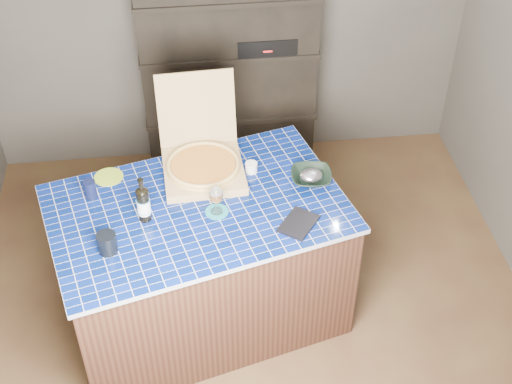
{
  "coord_description": "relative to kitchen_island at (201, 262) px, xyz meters",
  "views": [
    {
      "loc": [
        -0.32,
        -2.83,
        3.5
      ],
      "look_at": [
        0.01,
        0.0,
        1.03
      ],
      "focal_mm": 50.0,
      "sensor_mm": 36.0,
      "label": 1
    }
  ],
  "objects": [
    {
      "name": "room",
      "position": [
        0.3,
        -0.09,
        0.81
      ],
      "size": [
        3.5,
        3.5,
        3.5
      ],
      "color": "brown",
      "rests_on": "ground"
    },
    {
      "name": "tumbler",
      "position": [
        -0.47,
        -0.28,
        0.5
      ],
      "size": [
        0.1,
        0.1,
        0.11
      ],
      "primitive_type": "cylinder",
      "color": "black",
      "rests_on": "kitchen_island"
    },
    {
      "name": "kitchen_island",
      "position": [
        0.0,
        0.0,
        0.0
      ],
      "size": [
        1.81,
        1.39,
        0.88
      ],
      "rotation": [
        0.0,
        0.0,
        0.26
      ],
      "color": "#482A1C",
      "rests_on": "floor"
    },
    {
      "name": "foil_contents",
      "position": [
        0.66,
        0.15,
        0.48
      ],
      "size": [
        0.13,
        0.11,
        0.06
      ],
      "primitive_type": "ellipsoid",
      "color": "#B0AFBB",
      "rests_on": "bowl"
    },
    {
      "name": "pizza_box",
      "position": [
        0.05,
        0.31,
        0.51
      ],
      "size": [
        0.48,
        0.58,
        0.5
      ],
      "rotation": [
        0.0,
        0.0,
        0.05
      ],
      "color": "tan",
      "rests_on": "kitchen_island"
    },
    {
      "name": "wine_glass",
      "position": [
        0.11,
        -0.06,
        0.56
      ],
      "size": [
        0.08,
        0.08,
        0.17
      ],
      "color": "white",
      "rests_on": "teal_trivet"
    },
    {
      "name": "bowl",
      "position": [
        0.66,
        0.15,
        0.47
      ],
      "size": [
        0.25,
        0.25,
        0.06
      ],
      "primitive_type": "imported",
      "rotation": [
        0.0,
        0.0,
        -0.09
      ],
      "color": "black",
      "rests_on": "kitchen_island"
    },
    {
      "name": "shelving_unit",
      "position": [
        0.31,
        1.44,
        0.46
      ],
      "size": [
        1.2,
        0.41,
        1.8
      ],
      "color": "black",
      "rests_on": "floor"
    },
    {
      "name": "green_trivet",
      "position": [
        -0.49,
        0.31,
        0.44
      ],
      "size": [
        0.17,
        0.17,
        0.01
      ],
      "primitive_type": "cylinder",
      "color": "#90B627",
      "rests_on": "kitchen_island"
    },
    {
      "name": "teal_trivet",
      "position": [
        0.11,
        -0.06,
        0.44
      ],
      "size": [
        0.13,
        0.13,
        0.01
      ],
      "primitive_type": "cylinder",
      "color": "#18787F",
      "rests_on": "kitchen_island"
    },
    {
      "name": "dvd_case",
      "position": [
        0.53,
        -0.21,
        0.45
      ],
      "size": [
        0.25,
        0.26,
        0.02
      ],
      "primitive_type": "cube",
      "rotation": [
        0.0,
        0.0,
        -0.64
      ],
      "color": "black",
      "rests_on": "kitchen_island"
    },
    {
      "name": "white_jar",
      "position": [
        0.33,
        0.27,
        0.47
      ],
      "size": [
        0.07,
        0.07,
        0.06
      ],
      "primitive_type": "cylinder",
      "color": "white",
      "rests_on": "kitchen_island"
    },
    {
      "name": "navy_cup",
      "position": [
        -0.58,
        0.16,
        0.49
      ],
      "size": [
        0.07,
        0.07,
        0.11
      ],
      "primitive_type": "cylinder",
      "color": "black",
      "rests_on": "kitchen_island"
    },
    {
      "name": "mead_bottle",
      "position": [
        -0.28,
        -0.06,
        0.55
      ],
      "size": [
        0.07,
        0.07,
        0.28
      ],
      "color": "black",
      "rests_on": "kitchen_island"
    }
  ]
}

